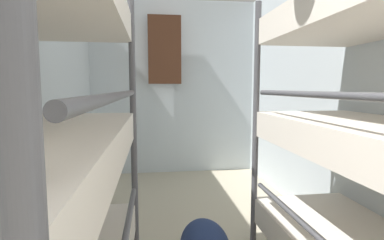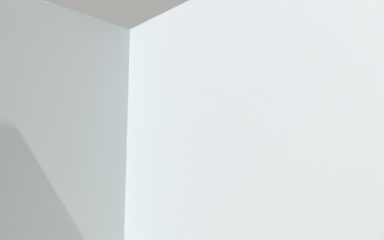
{
  "view_description": "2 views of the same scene",
  "coord_description": "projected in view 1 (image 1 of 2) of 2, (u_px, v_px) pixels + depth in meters",
  "views": [
    {
      "loc": [
        -0.31,
        0.27,
        1.21
      ],
      "look_at": [
        0.09,
        3.27,
        0.88
      ],
      "focal_mm": 28.0,
      "sensor_mm": 36.0,
      "label": 1
    },
    {
      "loc": [
        -0.27,
        2.44,
        1.37
      ],
      "look_at": [
        0.68,
        3.41,
        1.6
      ],
      "focal_mm": 35.0,
      "sensor_mm": 36.0,
      "label": 2
    }
  ],
  "objects": [
    {
      "name": "wall_left",
      "position": [
        11.0,
        88.0,
        1.84
      ],
      "size": [
        0.06,
        4.61,
        2.41
      ],
      "color": "silver",
      "rests_on": "ground_plane"
    },
    {
      "name": "hanging_coat",
      "position": [
        164.0,
        50.0,
        4.01
      ],
      "size": [
        0.44,
        0.12,
        0.9
      ],
      "color": "#472819"
    },
    {
      "name": "wall_right",
      "position": [
        359.0,
        88.0,
        2.14
      ],
      "size": [
        0.06,
        4.61,
        2.41
      ],
      "color": "silver",
      "rests_on": "ground_plane"
    },
    {
      "name": "wall_back",
      "position": [
        174.0,
        88.0,
        4.23
      ],
      "size": [
        2.4,
        0.06,
        2.41
      ],
      "color": "silver",
      "rests_on": "ground_plane"
    },
    {
      "name": "bunk_stack_left_near",
      "position": [
        21.0,
        156.0,
        1.08
      ],
      "size": [
        0.72,
        1.81,
        1.84
      ],
      "color": "#4C4C51",
      "rests_on": "ground_plane"
    }
  ]
}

